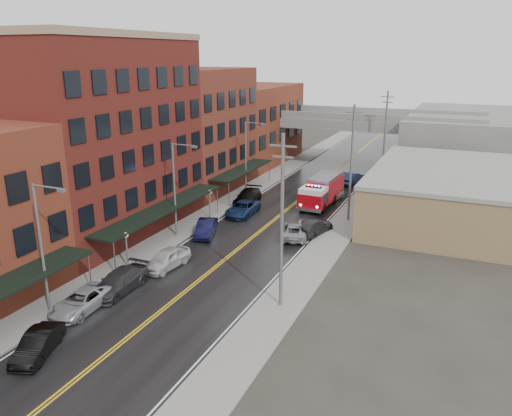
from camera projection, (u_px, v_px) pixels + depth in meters
The scene contains 34 objects.
ground at pixel (32, 415), 24.11m from camera, with size 220.00×220.00×0.00m, color #2D2B26.
road at pixel (266, 226), 50.41m from camera, with size 11.00×160.00×0.02m, color black.
sidewalk_left at pixel (203, 217), 53.16m from camera, with size 3.00×160.00×0.15m, color slate.
sidewalk_right at pixel (337, 236), 47.63m from camera, with size 3.00×160.00×0.15m, color slate.
curb_left at pixel (217, 219), 52.53m from camera, with size 0.30×160.00×0.15m, color gray.
curb_right at pixel (320, 233), 48.26m from camera, with size 0.30×160.00×0.15m, color gray.
brick_building_b at pixel (107, 140), 46.64m from camera, with size 9.00×20.00×18.00m, color #5B1E18.
brick_building_c at pixel (200, 131), 62.43m from camera, with size 9.00×15.00×15.00m, color maroon.
brick_building_far at pixel (255, 125), 78.22m from camera, with size 9.00×20.00×12.00m, color maroon.
tan_building at pixel (443, 195), 52.39m from camera, with size 14.00×22.00×5.00m, color olive.
right_far_block at pixel (471, 139), 77.49m from camera, with size 18.00×30.00×8.00m, color slate.
awning_1 at pixel (163, 208), 46.23m from camera, with size 2.60×18.00×3.09m.
awning_2 at pixel (242, 170), 61.57m from camera, with size 2.60×13.00×3.09m.
globe_lamp_1 at pixel (126, 242), 39.88m from camera, with size 0.44×0.44×3.12m.
globe_lamp_2 at pixel (210, 198), 52.15m from camera, with size 0.44×0.44×3.12m.
street_lamp_0 at pixel (43, 241), 32.07m from camera, with size 2.64×0.22×9.00m.
street_lamp_1 at pixel (176, 184), 46.09m from camera, with size 2.64×0.22×9.00m.
street_lamp_2 at pixel (248, 154), 60.12m from camera, with size 2.64×0.22×9.00m.
utility_pole_0 at pixel (282, 220), 32.67m from camera, with size 1.80×0.24×12.00m.
utility_pole_1 at pixel (351, 162), 50.21m from camera, with size 1.80×0.24×12.00m.
utility_pole_2 at pixel (385, 134), 67.74m from camera, with size 1.80×0.24×12.00m.
overpass at pixel (345, 126), 76.70m from camera, with size 40.00×10.00×7.50m.
fire_truck at pixel (322, 190), 57.18m from camera, with size 3.78×8.85×3.19m.
parked_car_left_1 at pixel (38, 344), 28.74m from camera, with size 1.50×4.29×1.41m, color black.
parked_car_left_2 at pixel (82, 301), 33.79m from camera, with size 2.31×5.00×1.39m, color #999AA0.
parked_car_left_3 at pixel (119, 282), 36.45m from camera, with size 2.20×5.40×1.57m, color #2A292C.
parked_car_left_4 at pixel (167, 259), 40.48m from camera, with size 1.89×4.69×1.60m, color silver.
parked_car_left_5 at pixel (206, 228), 47.76m from camera, with size 1.60×4.59×1.51m, color black.
parked_car_left_6 at pixel (243, 209), 53.76m from camera, with size 2.46×5.33×1.48m, color #13244A.
parked_car_left_7 at pixel (248, 197), 57.79m from camera, with size 2.29×5.63×1.63m, color black.
parked_car_right_0 at pixel (294, 230), 47.24m from camera, with size 2.36×5.11×1.42m, color gray.
parked_car_right_1 at pixel (313, 227), 48.13m from camera, with size 2.09×5.13×1.49m, color #2A2B2D.
parked_car_right_2 at pixel (332, 194), 59.17m from camera, with size 1.86×4.62×1.57m, color silver.
parked_car_right_3 at pixel (352, 178), 66.52m from camera, with size 1.72×4.92×1.62m, color #0E1833.
Camera 1 is at (17.91, -14.10, 16.76)m, focal length 35.00 mm.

